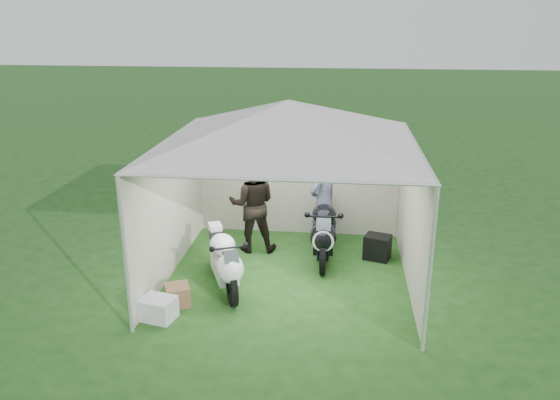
{
  "coord_description": "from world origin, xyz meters",
  "views": [
    {
      "loc": [
        0.82,
        -8.41,
        4.21
      ],
      "look_at": [
        -0.17,
        0.35,
        1.24
      ],
      "focal_mm": 35.0,
      "sensor_mm": 36.0,
      "label": 1
    }
  ],
  "objects_px": {
    "motorcycle_white": "(225,260)",
    "equipment_box": "(377,247)",
    "person_dark_jacket": "(252,204)",
    "crate_0": "(158,308)",
    "person_blue_jacket": "(324,202)",
    "canopy_tent": "(289,127)",
    "motorcycle_black": "(324,230)",
    "paddock_stand": "(324,231)",
    "crate_1": "(177,295)"
  },
  "relations": [
    {
      "from": "canopy_tent",
      "to": "motorcycle_black",
      "type": "height_order",
      "value": "canopy_tent"
    },
    {
      "from": "crate_0",
      "to": "canopy_tent",
      "type": "bearing_deg",
      "value": 43.2
    },
    {
      "from": "canopy_tent",
      "to": "paddock_stand",
      "type": "relative_size",
      "value": 12.65
    },
    {
      "from": "equipment_box",
      "to": "canopy_tent",
      "type": "bearing_deg",
      "value": -151.48
    },
    {
      "from": "canopy_tent",
      "to": "person_dark_jacket",
      "type": "relative_size",
      "value": 3.1
    },
    {
      "from": "canopy_tent",
      "to": "motorcycle_black",
      "type": "distance_m",
      "value": 2.22
    },
    {
      "from": "motorcycle_black",
      "to": "paddock_stand",
      "type": "height_order",
      "value": "motorcycle_black"
    },
    {
      "from": "person_dark_jacket",
      "to": "crate_0",
      "type": "relative_size",
      "value": 3.72
    },
    {
      "from": "person_dark_jacket",
      "to": "crate_1",
      "type": "bearing_deg",
      "value": 63.18
    },
    {
      "from": "canopy_tent",
      "to": "paddock_stand",
      "type": "height_order",
      "value": "canopy_tent"
    },
    {
      "from": "person_blue_jacket",
      "to": "equipment_box",
      "type": "relative_size",
      "value": 4.17
    },
    {
      "from": "motorcycle_white",
      "to": "person_blue_jacket",
      "type": "xyz_separation_m",
      "value": [
        1.51,
        1.82,
        0.43
      ]
    },
    {
      "from": "motorcycle_white",
      "to": "motorcycle_black",
      "type": "distance_m",
      "value": 2.05
    },
    {
      "from": "equipment_box",
      "to": "crate_1",
      "type": "distance_m",
      "value": 3.75
    },
    {
      "from": "equipment_box",
      "to": "crate_0",
      "type": "relative_size",
      "value": 0.92
    },
    {
      "from": "motorcycle_white",
      "to": "crate_1",
      "type": "relative_size",
      "value": 4.88
    },
    {
      "from": "person_dark_jacket",
      "to": "motorcycle_black",
      "type": "bearing_deg",
      "value": 163.04
    },
    {
      "from": "motorcycle_black",
      "to": "equipment_box",
      "type": "height_order",
      "value": "motorcycle_black"
    },
    {
      "from": "equipment_box",
      "to": "crate_1",
      "type": "xyz_separation_m",
      "value": [
        -3.14,
        -2.06,
        -0.06
      ]
    },
    {
      "from": "person_dark_jacket",
      "to": "crate_1",
      "type": "xyz_separation_m",
      "value": [
        -0.82,
        -2.21,
        -0.75
      ]
    },
    {
      "from": "canopy_tent",
      "to": "motorcycle_white",
      "type": "height_order",
      "value": "canopy_tent"
    },
    {
      "from": "crate_1",
      "to": "paddock_stand",
      "type": "bearing_deg",
      "value": 53.54
    },
    {
      "from": "motorcycle_white",
      "to": "equipment_box",
      "type": "relative_size",
      "value": 3.89
    },
    {
      "from": "crate_1",
      "to": "motorcycle_white",
      "type": "bearing_deg",
      "value": 43.89
    },
    {
      "from": "person_blue_jacket",
      "to": "crate_1",
      "type": "height_order",
      "value": "person_blue_jacket"
    },
    {
      "from": "paddock_stand",
      "to": "equipment_box",
      "type": "height_order",
      "value": "equipment_box"
    },
    {
      "from": "canopy_tent",
      "to": "motorcycle_black",
      "type": "relative_size",
      "value": 2.77
    },
    {
      "from": "person_dark_jacket",
      "to": "equipment_box",
      "type": "xyz_separation_m",
      "value": [
        2.32,
        -0.15,
        -0.69
      ]
    },
    {
      "from": "paddock_stand",
      "to": "crate_1",
      "type": "height_order",
      "value": "paddock_stand"
    },
    {
      "from": "motorcycle_black",
      "to": "crate_1",
      "type": "height_order",
      "value": "motorcycle_black"
    },
    {
      "from": "paddock_stand",
      "to": "person_blue_jacket",
      "type": "xyz_separation_m",
      "value": [
        -0.01,
        -0.47,
        0.77
      ]
    },
    {
      "from": "person_dark_jacket",
      "to": "crate_0",
      "type": "distance_m",
      "value": 2.92
    },
    {
      "from": "equipment_box",
      "to": "crate_1",
      "type": "relative_size",
      "value": 1.26
    },
    {
      "from": "canopy_tent",
      "to": "person_blue_jacket",
      "type": "bearing_deg",
      "value": 65.61
    },
    {
      "from": "person_dark_jacket",
      "to": "equipment_box",
      "type": "height_order",
      "value": "person_dark_jacket"
    },
    {
      "from": "equipment_box",
      "to": "crate_0",
      "type": "distance_m",
      "value": 4.14
    },
    {
      "from": "canopy_tent",
      "to": "equipment_box",
      "type": "bearing_deg",
      "value": 28.52
    },
    {
      "from": "motorcycle_white",
      "to": "paddock_stand",
      "type": "relative_size",
      "value": 3.9
    },
    {
      "from": "paddock_stand",
      "to": "equipment_box",
      "type": "bearing_deg",
      "value": -39.78
    },
    {
      "from": "person_dark_jacket",
      "to": "person_blue_jacket",
      "type": "distance_m",
      "value": 1.33
    },
    {
      "from": "motorcycle_black",
      "to": "person_dark_jacket",
      "type": "relative_size",
      "value": 1.12
    },
    {
      "from": "person_dark_jacket",
      "to": "equipment_box",
      "type": "distance_m",
      "value": 2.42
    },
    {
      "from": "crate_1",
      "to": "motorcycle_black",
      "type": "bearing_deg",
      "value": 42.32
    },
    {
      "from": "motorcycle_white",
      "to": "person_dark_jacket",
      "type": "distance_m",
      "value": 1.67
    },
    {
      "from": "crate_0",
      "to": "person_dark_jacket",
      "type": "bearing_deg",
      "value": 69.53
    },
    {
      "from": "person_dark_jacket",
      "to": "equipment_box",
      "type": "bearing_deg",
      "value": 169.78
    },
    {
      "from": "canopy_tent",
      "to": "person_blue_jacket",
      "type": "height_order",
      "value": "canopy_tent"
    },
    {
      "from": "canopy_tent",
      "to": "motorcycle_white",
      "type": "xyz_separation_m",
      "value": [
        -0.96,
        -0.62,
        -2.07
      ]
    },
    {
      "from": "canopy_tent",
      "to": "person_dark_jacket",
      "type": "bearing_deg",
      "value": 127.48
    },
    {
      "from": "motorcycle_white",
      "to": "crate_0",
      "type": "relative_size",
      "value": 3.56
    }
  ]
}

